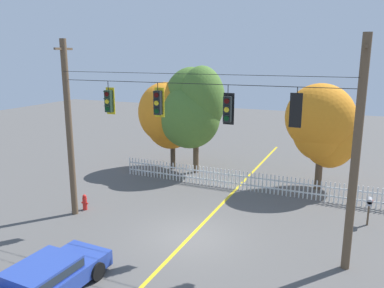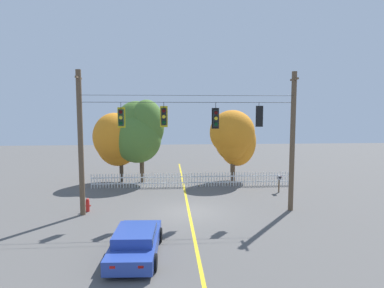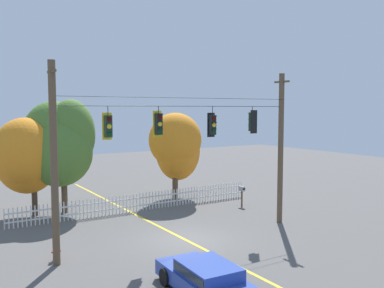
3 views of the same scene
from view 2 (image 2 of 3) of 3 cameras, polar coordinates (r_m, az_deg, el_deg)
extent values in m
plane|color=#565451|center=(19.78, -0.52, -11.84)|extent=(80.00, 80.00, 0.00)
cube|color=gold|center=(19.78, -0.52, -11.83)|extent=(0.16, 36.00, 0.01)
cylinder|color=brown|center=(19.56, -18.88, 0.06)|extent=(0.30, 0.30, 8.29)
cylinder|color=brown|center=(20.28, 17.13, 0.31)|extent=(0.30, 0.30, 8.29)
cube|color=brown|center=(19.56, -19.23, 10.89)|extent=(0.10, 1.10, 0.10)
cube|color=brown|center=(20.29, 17.44, 10.75)|extent=(0.10, 1.10, 0.10)
cylinder|color=black|center=(18.86, -0.54, 7.29)|extent=(12.13, 0.02, 0.02)
cylinder|color=black|center=(18.63, -0.49, 8.49)|extent=(12.13, 0.02, 0.02)
cylinder|color=black|center=(19.02, -12.32, 6.55)|extent=(0.03, 0.03, 0.40)
cube|color=yellow|center=(19.14, -12.22, 4.54)|extent=(0.43, 0.02, 1.17)
cube|color=#1E3323|center=(19.02, -12.28, 4.53)|extent=(0.30, 0.24, 0.94)
cylinder|color=#410706|center=(18.88, -12.36, 5.48)|extent=(0.20, 0.03, 0.20)
cube|color=#1E3323|center=(18.83, -12.38, 5.83)|extent=(0.22, 0.12, 0.06)
cylinder|color=yellow|center=(18.88, -12.34, 4.52)|extent=(0.20, 0.03, 0.20)
cube|color=#1E3323|center=(18.84, -12.36, 4.87)|extent=(0.22, 0.12, 0.06)
cylinder|color=#073513|center=(18.89, -12.32, 3.57)|extent=(0.20, 0.03, 0.20)
cube|color=#1E3323|center=(18.84, -12.34, 3.91)|extent=(0.22, 0.12, 0.06)
cylinder|color=black|center=(18.83, -4.95, 6.77)|extent=(0.03, 0.03, 0.33)
cube|color=yellow|center=(18.96, -4.93, 4.79)|extent=(0.43, 0.02, 1.21)
cube|color=black|center=(18.83, -4.93, 4.78)|extent=(0.30, 0.24, 0.98)
cylinder|color=#410706|center=(18.69, -4.95, 5.78)|extent=(0.20, 0.03, 0.20)
cube|color=black|center=(18.64, -4.95, 6.13)|extent=(0.22, 0.12, 0.06)
cylinder|color=yellow|center=(18.69, -4.94, 4.78)|extent=(0.20, 0.03, 0.20)
cube|color=black|center=(18.64, -4.95, 5.13)|extent=(0.22, 0.12, 0.06)
cylinder|color=#073513|center=(18.70, -4.93, 3.78)|extent=(0.20, 0.03, 0.20)
cube|color=black|center=(18.65, -4.94, 4.13)|extent=(0.22, 0.12, 0.06)
cylinder|color=black|center=(19.02, 4.17, 6.61)|extent=(0.03, 0.03, 0.43)
cube|color=black|center=(19.15, 4.10, 4.50)|extent=(0.43, 0.02, 1.21)
cube|color=black|center=(19.02, 4.16, 4.49)|extent=(0.30, 0.24, 0.98)
cylinder|color=#410706|center=(18.88, 4.22, 5.47)|extent=(0.20, 0.03, 0.20)
cube|color=black|center=(18.84, 4.24, 5.81)|extent=(0.22, 0.12, 0.06)
cylinder|color=yellow|center=(18.89, 4.21, 4.48)|extent=(0.20, 0.03, 0.20)
cube|color=black|center=(18.84, 4.24, 4.82)|extent=(0.22, 0.12, 0.06)
cylinder|color=#073513|center=(18.90, 4.21, 3.49)|extent=(0.20, 0.03, 0.20)
cube|color=black|center=(18.85, 4.23, 3.84)|extent=(0.22, 0.12, 0.06)
cylinder|color=black|center=(19.55, 11.62, 6.66)|extent=(0.03, 0.03, 0.31)
cube|color=black|center=(19.42, 11.69, 4.76)|extent=(0.43, 0.02, 1.22)
cube|color=black|center=(19.55, 11.58, 4.77)|extent=(0.30, 0.24, 0.98)
cylinder|color=#410706|center=(19.68, 11.50, 5.73)|extent=(0.20, 0.03, 0.20)
cube|color=black|center=(19.72, 11.47, 6.06)|extent=(0.22, 0.12, 0.06)
cylinder|color=yellow|center=(19.68, 11.48, 4.77)|extent=(0.20, 0.03, 0.20)
cube|color=black|center=(19.72, 11.45, 5.11)|extent=(0.22, 0.12, 0.06)
cylinder|color=#073513|center=(19.68, 11.46, 3.82)|extent=(0.20, 0.03, 0.20)
cube|color=black|center=(19.72, 11.43, 4.16)|extent=(0.22, 0.12, 0.06)
cube|color=white|center=(26.64, -17.19, -6.25)|extent=(0.06, 0.04, 1.12)
cube|color=white|center=(26.59, -16.71, -6.26)|extent=(0.06, 0.04, 1.12)
cube|color=white|center=(26.54, -16.24, -6.27)|extent=(0.06, 0.04, 1.12)
cube|color=white|center=(26.50, -15.76, -6.27)|extent=(0.06, 0.04, 1.12)
cube|color=white|center=(26.45, -15.29, -6.28)|extent=(0.06, 0.04, 1.12)
cube|color=white|center=(26.41, -14.81, -6.29)|extent=(0.06, 0.04, 1.12)
cube|color=white|center=(26.37, -14.33, -6.29)|extent=(0.06, 0.04, 1.12)
cube|color=white|center=(26.33, -13.85, -6.30)|extent=(0.06, 0.04, 1.12)
cube|color=white|center=(26.30, -13.36, -6.31)|extent=(0.06, 0.04, 1.12)
cube|color=white|center=(26.26, -12.88, -6.31)|extent=(0.06, 0.04, 1.12)
cube|color=white|center=(26.23, -12.39, -6.32)|extent=(0.06, 0.04, 1.12)
cube|color=white|center=(26.20, -11.91, -6.32)|extent=(0.06, 0.04, 1.12)
cube|color=white|center=(26.17, -11.42, -6.32)|extent=(0.06, 0.04, 1.12)
cube|color=white|center=(26.14, -10.93, -6.33)|extent=(0.06, 0.04, 1.12)
cube|color=white|center=(26.11, -10.44, -6.33)|extent=(0.06, 0.04, 1.12)
cube|color=white|center=(26.09, -9.95, -6.33)|extent=(0.06, 0.04, 1.12)
cube|color=white|center=(26.07, -9.46, -6.33)|extent=(0.06, 0.04, 1.12)
cube|color=white|center=(26.05, -8.97, -6.33)|extent=(0.06, 0.04, 1.12)
cube|color=white|center=(26.03, -8.47, -6.34)|extent=(0.06, 0.04, 1.12)
cube|color=white|center=(26.01, -7.98, -6.34)|extent=(0.06, 0.04, 1.12)
cube|color=white|center=(26.00, -7.49, -6.34)|extent=(0.06, 0.04, 1.12)
cube|color=white|center=(25.99, -6.99, -6.34)|extent=(0.06, 0.04, 1.12)
cube|color=white|center=(25.98, -6.49, -6.33)|extent=(0.06, 0.04, 1.12)
cube|color=white|center=(25.97, -6.00, -6.33)|extent=(0.06, 0.04, 1.12)
cube|color=white|center=(25.96, -5.50, -6.33)|extent=(0.06, 0.04, 1.12)
cube|color=white|center=(25.96, -5.01, -6.33)|extent=(0.06, 0.04, 1.12)
cube|color=white|center=(25.95, -4.51, -6.33)|extent=(0.06, 0.04, 1.12)
cube|color=white|center=(25.95, -4.01, -6.32)|extent=(0.06, 0.04, 1.12)
cube|color=white|center=(25.95, -3.52, -6.32)|extent=(0.06, 0.04, 1.12)
cube|color=white|center=(25.96, -3.02, -6.31)|extent=(0.06, 0.04, 1.12)
cube|color=white|center=(25.96, -2.52, -6.31)|extent=(0.06, 0.04, 1.12)
cube|color=white|center=(25.97, -2.03, -6.30)|extent=(0.06, 0.04, 1.12)
cube|color=white|center=(25.98, -1.53, -6.30)|extent=(0.06, 0.04, 1.12)
cube|color=white|center=(25.99, -1.04, -6.29)|extent=(0.06, 0.04, 1.12)
cube|color=white|center=(26.00, -0.54, -6.29)|extent=(0.06, 0.04, 1.12)
cube|color=white|center=(26.01, -0.05, -6.28)|extent=(0.06, 0.04, 1.12)
cube|color=white|center=(26.03, 0.45, -6.27)|extent=(0.06, 0.04, 1.12)
cube|color=white|center=(26.05, 0.94, -6.26)|extent=(0.06, 0.04, 1.12)
cube|color=white|center=(26.07, 1.43, -6.26)|extent=(0.06, 0.04, 1.12)
cube|color=white|center=(26.09, 1.92, -6.25)|extent=(0.06, 0.04, 1.12)
cube|color=white|center=(26.11, 2.41, -6.24)|extent=(0.06, 0.04, 1.12)
cube|color=white|center=(26.14, 2.90, -6.23)|extent=(0.06, 0.04, 1.12)
cube|color=white|center=(26.17, 3.39, -6.22)|extent=(0.06, 0.04, 1.12)
cube|color=white|center=(26.20, 3.88, -6.21)|extent=(0.06, 0.04, 1.12)
cube|color=white|center=(26.23, 4.36, -6.20)|extent=(0.06, 0.04, 1.12)
cube|color=white|center=(26.26, 4.85, -6.18)|extent=(0.06, 0.04, 1.12)
cube|color=white|center=(26.30, 5.33, -6.17)|extent=(0.06, 0.04, 1.12)
cube|color=white|center=(26.34, 5.82, -6.16)|extent=(0.06, 0.04, 1.12)
cube|color=white|center=(26.37, 6.30, -6.15)|extent=(0.06, 0.04, 1.12)
cube|color=white|center=(26.42, 6.78, -6.13)|extent=(0.06, 0.04, 1.12)
cube|color=white|center=(26.46, 7.26, -6.12)|extent=(0.06, 0.04, 1.12)
cube|color=white|center=(26.50, 7.73, -6.11)|extent=(0.06, 0.04, 1.12)
cube|color=white|center=(26.55, 8.21, -6.09)|extent=(0.06, 0.04, 1.12)
cube|color=white|center=(26.60, 8.68, -6.08)|extent=(0.06, 0.04, 1.12)
cube|color=white|center=(26.65, 9.15, -6.06)|extent=(0.06, 0.04, 1.12)
cube|color=white|center=(26.70, 9.62, -6.05)|extent=(0.06, 0.04, 1.12)
cube|color=white|center=(26.75, 10.09, -6.03)|extent=(0.06, 0.04, 1.12)
cube|color=white|center=(26.81, 10.55, -6.02)|extent=(0.06, 0.04, 1.12)
cube|color=white|center=(26.86, 11.02, -6.00)|extent=(0.06, 0.04, 1.12)
cube|color=white|center=(26.92, 11.48, -5.98)|extent=(0.06, 0.04, 1.12)
cube|color=white|center=(26.98, 11.94, -5.97)|extent=(0.06, 0.04, 1.12)
cube|color=white|center=(27.04, 12.40, -5.95)|extent=(0.06, 0.04, 1.12)
cube|color=white|center=(27.11, 12.85, -5.93)|extent=(0.06, 0.04, 1.12)
cube|color=white|center=(27.17, 13.31, -5.92)|extent=(0.06, 0.04, 1.12)
cube|color=white|center=(27.24, 13.76, -5.90)|extent=(0.06, 0.04, 1.12)
cube|color=white|center=(27.31, 14.21, -5.88)|extent=(0.06, 0.04, 1.12)
cube|color=white|center=(27.38, 14.65, -5.86)|extent=(0.06, 0.04, 1.12)
cube|color=white|center=(27.45, 15.10, -5.84)|extent=(0.06, 0.04, 1.12)
cube|color=white|center=(27.53, 15.54, -5.82)|extent=(0.06, 0.04, 1.12)
cube|color=white|center=(27.60, 15.98, -5.80)|extent=(0.06, 0.04, 1.12)
cube|color=white|center=(27.68, 16.41, -5.78)|extent=(0.06, 0.04, 1.12)
cube|color=white|center=(27.76, 16.85, -5.76)|extent=(0.06, 0.04, 1.12)
cube|color=white|center=(26.10, 0.19, -6.74)|extent=(15.87, 0.03, 0.08)
cube|color=white|center=(26.00, 0.19, -5.73)|extent=(15.87, 0.03, 0.08)
cylinder|color=#473828|center=(28.32, -12.22, -4.32)|extent=(0.33, 0.33, 2.19)
ellipsoid|color=orange|center=(28.28, -12.82, 0.40)|extent=(3.67, 3.04, 4.15)
ellipsoid|color=orange|center=(27.91, -13.34, 1.23)|extent=(3.59, 3.40, 3.99)
ellipsoid|color=orange|center=(28.05, -12.61, 1.86)|extent=(3.55, 3.04, 3.42)
cylinder|color=brown|center=(27.99, -8.73, -3.96)|extent=(0.36, 0.36, 2.59)
ellipsoid|color=#4C752D|center=(27.40, -9.52, 0.91)|extent=(3.95, 3.56, 4.02)
ellipsoid|color=#4C752D|center=(28.05, -9.72, 2.59)|extent=(3.83, 3.22, 4.73)
ellipsoid|color=#4C752D|center=(27.46, -7.92, 3.24)|extent=(2.92, 2.81, 4.28)
cylinder|color=brown|center=(28.32, 7.11, -4.33)|extent=(0.40, 0.40, 2.10)
ellipsoid|color=orange|center=(28.43, 7.89, 0.41)|extent=(3.25, 2.91, 4.23)
ellipsoid|color=orange|center=(27.66, 7.06, 1.02)|extent=(3.02, 2.67, 3.84)
ellipsoid|color=orange|center=(27.66, 7.04, 2.00)|extent=(3.80, 3.26, 3.77)
cube|color=#28429E|center=(14.40, -9.77, -16.88)|extent=(2.01, 4.52, 0.55)
cube|color=#28429E|center=(14.08, -9.89, -15.29)|extent=(1.68, 2.20, 0.42)
cube|color=#232D38|center=(14.08, -9.89, -15.29)|extent=(1.71, 2.12, 0.27)
cylinder|color=black|center=(15.85, -12.35, -15.28)|extent=(0.21, 0.65, 0.64)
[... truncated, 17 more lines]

